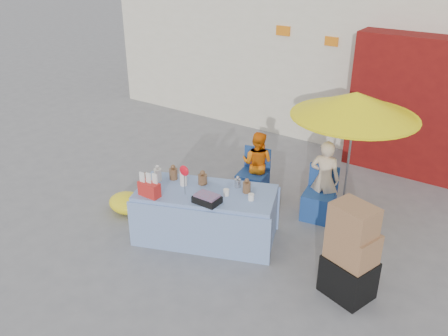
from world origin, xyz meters
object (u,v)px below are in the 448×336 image
Objects in this scene: vendor_orange at (257,163)px; umbrella at (355,105)px; vendor_beige at (324,179)px; chair_left at (253,183)px; box_stack at (351,255)px; market_table at (206,214)px; chair_right at (319,203)px.

umbrella reaches higher than vendor_orange.
vendor_beige is 0.62× the size of umbrella.
umbrella is at bearing 0.58° from chair_left.
vendor_beige is 1.97m from box_stack.
vendor_beige is 1.29m from umbrella.
box_stack reaches higher than chair_left.
vendor_orange is 0.90× the size of vendor_beige.
vendor_orange is 0.89× the size of box_stack.
vendor_beige is at bearing -153.43° from umbrella.
market_table is 2.68× the size of chair_right.
vendor_beige is at bearing 79.05° from chair_right.
box_stack reaches higher than vendor_orange.
chair_left is at bearing 72.39° from market_table.
umbrella is 2.34m from box_stack.
chair_left and chair_right have the same top height.
vendor_orange is at bearing 71.98° from market_table.
vendor_orange is 0.56× the size of umbrella.
chair_left is at bearing 170.20° from chair_right.
umbrella is at bearing 33.42° from chair_right.
umbrella is at bearing -163.24° from vendor_beige.
umbrella reaches higher than vendor_beige.
box_stack reaches higher than vendor_beige.
chair_right is at bearing 125.81° from box_stack.
chair_right is at bearing 31.04° from market_table.
market_table is at bearing 83.67° from vendor_orange.
chair_left is (-0.10, 1.50, -0.15)m from market_table.
umbrella is (0.30, 0.15, 1.24)m from vendor_beige.
market_table is 2.74m from umbrella.
chair_right is at bearing -9.80° from chair_left.
vendor_orange is 1.25m from vendor_beige.
box_stack is (2.23, -0.01, 0.19)m from market_table.
vendor_beige is at bearing -3.68° from chair_left.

